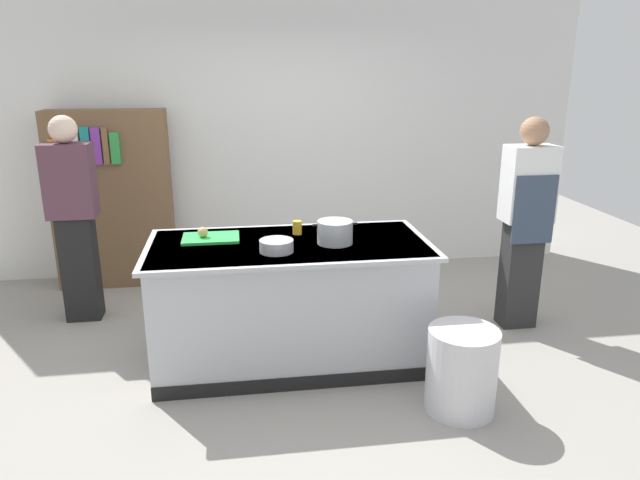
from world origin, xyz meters
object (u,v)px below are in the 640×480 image
(bookshelf, at_px, (112,199))
(mixing_bowl, at_px, (276,246))
(person_chef, at_px, (525,219))
(trash_bin, at_px, (462,370))
(juice_cup, at_px, (297,227))
(person_guest, at_px, (74,215))
(onion, at_px, (203,232))
(stock_pot, at_px, (335,232))

(bookshelf, bearing_deg, mixing_bowl, -54.24)
(person_chef, bearing_deg, mixing_bowl, 96.92)
(trash_bin, height_order, bookshelf, bookshelf)
(juice_cup, relative_size, person_guest, 0.06)
(juice_cup, distance_m, person_chef, 1.85)
(person_chef, bearing_deg, onion, 86.48)
(trash_bin, bearing_deg, onion, 148.49)
(mixing_bowl, bearing_deg, person_guest, 143.45)
(stock_pot, bearing_deg, juice_cup, 131.65)
(stock_pot, distance_m, person_chef, 1.65)
(onion, distance_m, mixing_bowl, 0.61)
(onion, distance_m, juice_cup, 0.68)
(stock_pot, height_order, bookshelf, bookshelf)
(stock_pot, relative_size, mixing_bowl, 1.38)
(onion, height_order, mixing_bowl, onion)
(mixing_bowl, height_order, trash_bin, mixing_bowl)
(onion, distance_m, bookshelf, 1.89)
(mixing_bowl, xyz_separation_m, person_guest, (-1.58, 1.17, -0.03))
(person_chef, bearing_deg, trash_bin, 133.49)
(mixing_bowl, bearing_deg, person_chef, 14.02)
(mixing_bowl, relative_size, juice_cup, 2.28)
(mixing_bowl, height_order, person_chef, person_chef)
(mixing_bowl, relative_size, bookshelf, 0.13)
(onion, bearing_deg, trash_bin, -31.51)
(person_chef, bearing_deg, bookshelf, 59.73)
(mixing_bowl, distance_m, bookshelf, 2.45)
(onion, bearing_deg, stock_pot, -13.18)
(trash_bin, xyz_separation_m, bookshelf, (-2.52, 2.61, 0.58))
(trash_bin, distance_m, person_guest, 3.29)
(stock_pot, height_order, person_chef, person_chef)
(person_guest, xyz_separation_m, bookshelf, (0.15, 0.81, -0.06))
(onion, height_order, person_chef, person_chef)
(onion, height_order, bookshelf, bookshelf)
(mixing_bowl, distance_m, person_guest, 1.97)
(onion, distance_m, stock_pot, 0.94)
(stock_pot, relative_size, trash_bin, 0.58)
(onion, xyz_separation_m, person_guest, (-1.08, 0.82, -0.05))
(onion, relative_size, mixing_bowl, 0.33)
(onion, relative_size, stock_pot, 0.24)
(mixing_bowl, relative_size, person_guest, 0.13)
(stock_pot, xyz_separation_m, bookshelf, (-1.85, 1.85, -0.13))
(trash_bin, xyz_separation_m, person_chef, (0.93, 1.13, 0.64))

